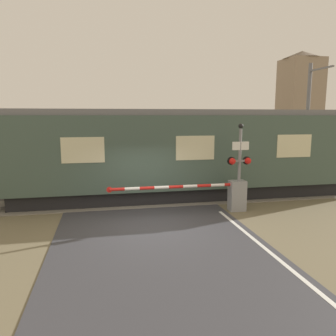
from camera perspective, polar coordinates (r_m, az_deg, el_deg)
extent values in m
plane|color=#6B6047|center=(10.87, -2.93, -9.99)|extent=(80.00, 80.00, 0.00)
cube|color=slate|center=(14.29, -5.03, -5.27)|extent=(36.00, 3.20, 0.03)
cube|color=#595451|center=(13.58, -4.70, -5.75)|extent=(36.00, 0.08, 0.10)
cube|color=#595451|center=(14.97, -5.33, -4.36)|extent=(36.00, 0.08, 0.10)
cube|color=black|center=(14.58, 3.12, -3.80)|extent=(14.31, 2.43, 0.60)
cube|color=#42564C|center=(14.29, 3.18, 3.18)|extent=(15.55, 2.86, 2.97)
cube|color=slate|center=(14.21, 3.24, 9.62)|extent=(15.24, 2.63, 0.24)
cube|color=beige|center=(14.65, 21.11, 3.60)|extent=(1.56, 0.02, 0.95)
cube|color=beige|center=(12.89, 4.78, 3.51)|extent=(1.56, 0.02, 0.95)
cube|color=beige|center=(12.41, -14.60, 3.03)|extent=(1.56, 0.02, 0.95)
cube|color=gray|center=(12.64, 11.94, -4.73)|extent=(0.60, 0.44, 1.15)
cylinder|color=gray|center=(12.55, 12.00, -2.77)|extent=(0.16, 0.16, 0.18)
cylinder|color=red|center=(12.45, 10.89, -2.83)|extent=(0.53, 0.11, 0.11)
cylinder|color=white|center=(12.26, 8.61, -2.95)|extent=(0.53, 0.11, 0.11)
cylinder|color=red|center=(12.09, 6.26, -3.07)|extent=(0.53, 0.11, 0.11)
cylinder|color=white|center=(11.95, 3.85, -3.19)|extent=(0.53, 0.11, 0.11)
cylinder|color=red|center=(11.82, 1.38, -3.30)|extent=(0.53, 0.11, 0.11)
cylinder|color=white|center=(11.72, -1.13, -3.41)|extent=(0.53, 0.11, 0.11)
cylinder|color=red|center=(11.65, -3.69, -3.51)|extent=(0.53, 0.11, 0.11)
cylinder|color=white|center=(11.59, -6.27, -3.61)|extent=(0.53, 0.11, 0.11)
cylinder|color=red|center=(11.56, -8.87, -3.70)|extent=(0.53, 0.11, 0.11)
cylinder|color=red|center=(11.55, -10.18, -3.74)|extent=(0.20, 0.02, 0.20)
cylinder|color=gray|center=(12.36, 12.31, -0.47)|extent=(0.11, 0.11, 3.09)
cube|color=gray|center=(12.30, 12.37, 1.23)|extent=(0.73, 0.07, 0.07)
sphere|color=red|center=(12.14, 11.15, 1.16)|extent=(0.24, 0.24, 0.24)
sphere|color=red|center=(12.38, 13.75, 1.23)|extent=(0.24, 0.24, 0.24)
cylinder|color=black|center=(12.24, 10.96, 1.23)|extent=(0.30, 0.06, 0.30)
cylinder|color=black|center=(12.48, 13.53, 1.29)|extent=(0.30, 0.06, 0.30)
cube|color=white|center=(12.20, 12.53, 3.79)|extent=(0.64, 0.02, 0.30)
sphere|color=black|center=(12.20, 12.57, 7.16)|extent=(0.18, 0.18, 0.18)
cylinder|color=slate|center=(19.57, 23.03, 7.23)|extent=(0.20, 0.20, 6.31)
cube|color=slate|center=(18.97, 25.14, 15.41)|extent=(0.10, 1.80, 0.08)
cube|color=gray|center=(38.77, 21.88, 10.24)|extent=(3.68, 3.68, 9.51)
cone|color=brown|center=(39.27, 22.34, 17.77)|extent=(4.05, 4.05, 0.80)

